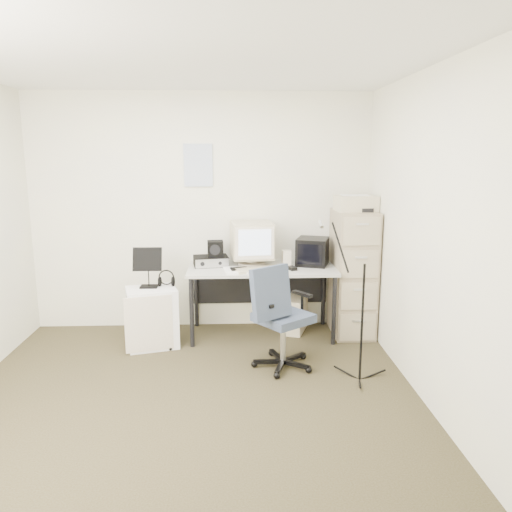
{
  "coord_description": "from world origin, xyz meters",
  "views": [
    {
      "loc": [
        0.36,
        -3.52,
        1.88
      ],
      "look_at": [
        0.55,
        0.95,
        0.95
      ],
      "focal_mm": 35.0,
      "sensor_mm": 36.0,
      "label": 1
    }
  ],
  "objects_px": {
    "filing_cabinet": "(353,273)",
    "side_cart": "(152,317)",
    "office_chair": "(283,316)",
    "desk": "(262,301)"
  },
  "relations": [
    {
      "from": "office_chair",
      "to": "side_cart",
      "type": "bearing_deg",
      "value": 118.75
    },
    {
      "from": "filing_cabinet",
      "to": "office_chair",
      "type": "distance_m",
      "value": 1.17
    },
    {
      "from": "filing_cabinet",
      "to": "office_chair",
      "type": "bearing_deg",
      "value": -133.68
    },
    {
      "from": "desk",
      "to": "office_chair",
      "type": "relative_size",
      "value": 1.57
    },
    {
      "from": "desk",
      "to": "side_cart",
      "type": "relative_size",
      "value": 2.56
    },
    {
      "from": "filing_cabinet",
      "to": "office_chair",
      "type": "xyz_separation_m",
      "value": [
        -0.8,
        -0.84,
        -0.17
      ]
    },
    {
      "from": "office_chair",
      "to": "desk",
      "type": "bearing_deg",
      "value": 63.11
    },
    {
      "from": "filing_cabinet",
      "to": "side_cart",
      "type": "xyz_separation_m",
      "value": [
        -2.04,
        -0.29,
        -0.36
      ]
    },
    {
      "from": "filing_cabinet",
      "to": "side_cart",
      "type": "relative_size",
      "value": 2.22
    },
    {
      "from": "desk",
      "to": "side_cart",
      "type": "xyz_separation_m",
      "value": [
        -1.09,
        -0.26,
        -0.07
      ]
    }
  ]
}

